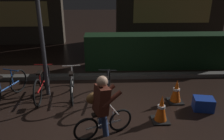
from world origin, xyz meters
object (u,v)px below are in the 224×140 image
(street_post, at_px, (43,45))
(parked_bike_left_mid, at_px, (6,88))
(traffic_cone_near, at_px, (161,109))
(cyclist, at_px, (102,107))
(parked_bike_center_right, at_px, (72,84))
(parked_bike_center_left, at_px, (42,83))
(traffic_cone_far, at_px, (176,91))
(blue_crate, at_px, (203,104))
(parked_bike_right_mid, at_px, (107,88))

(street_post, relative_size, parked_bike_left_mid, 1.82)
(parked_bike_left_mid, height_order, traffic_cone_near, parked_bike_left_mid)
(traffic_cone_near, xyz_separation_m, cyclist, (-1.24, -0.42, 0.34))
(parked_bike_center_right, bearing_deg, parked_bike_center_left, 82.24)
(street_post, height_order, cyclist, street_post)
(street_post, relative_size, traffic_cone_far, 4.54)
(cyclist, bearing_deg, parked_bike_center_right, 92.82)
(blue_crate, bearing_deg, parked_bike_center_left, 167.89)
(parked_bike_left_mid, xyz_separation_m, traffic_cone_far, (4.17, -0.26, -0.04))
(parked_bike_center_left, height_order, cyclist, cyclist)
(parked_bike_right_mid, bearing_deg, parked_bike_center_right, 81.59)
(parked_bike_center_right, xyz_separation_m, traffic_cone_near, (2.00, -1.20, -0.05))
(traffic_cone_near, bearing_deg, parked_bike_center_right, 149.03)
(parked_bike_left_mid, bearing_deg, parked_bike_right_mid, -72.20)
(parked_bike_right_mid, height_order, cyclist, cyclist)
(street_post, bearing_deg, cyclist, -50.47)
(parked_bike_center_right, bearing_deg, parked_bike_left_mid, 89.60)
(traffic_cone_near, bearing_deg, cyclist, -161.15)
(street_post, relative_size, traffic_cone_near, 4.46)
(traffic_cone_far, distance_m, blue_crate, 0.66)
(parked_bike_left_mid, bearing_deg, parked_bike_center_right, -64.47)
(street_post, height_order, traffic_cone_near, street_post)
(traffic_cone_near, distance_m, traffic_cone_far, 0.96)
(parked_bike_center_right, height_order, blue_crate, parked_bike_center_right)
(traffic_cone_near, relative_size, cyclist, 0.48)
(parked_bike_right_mid, bearing_deg, traffic_cone_near, -122.95)
(parked_bike_center_right, distance_m, parked_bike_right_mid, 0.91)
(parked_bike_left_mid, xyz_separation_m, parked_bike_right_mid, (2.48, -0.09, -0.01))
(parked_bike_left_mid, bearing_deg, traffic_cone_near, -86.32)
(street_post, xyz_separation_m, traffic_cone_far, (3.21, -0.52, -1.06))
(traffic_cone_near, bearing_deg, street_post, 153.92)
(parked_bike_center_right, relative_size, traffic_cone_near, 2.66)
(parked_bike_left_mid, bearing_deg, traffic_cone_far, -73.78)
(parked_bike_right_mid, bearing_deg, cyclist, -177.17)
(parked_bike_center_right, xyz_separation_m, traffic_cone_far, (2.56, -0.42, -0.05))
(street_post, height_order, traffic_cone_far, street_post)
(traffic_cone_near, bearing_deg, parked_bike_left_mid, 163.90)
(parked_bike_right_mid, xyz_separation_m, traffic_cone_far, (1.68, -0.17, -0.04))
(traffic_cone_far, relative_size, cyclist, 0.48)
(parked_bike_left_mid, height_order, blue_crate, parked_bike_left_mid)
(street_post, relative_size, parked_bike_center_right, 1.68)
(street_post, height_order, parked_bike_right_mid, street_post)
(street_post, xyz_separation_m, parked_bike_center_left, (-0.10, -0.08, -1.00))
(street_post, distance_m, blue_crate, 4.03)
(street_post, bearing_deg, parked_bike_center_right, -8.50)
(blue_crate, relative_size, cyclist, 0.35)
(parked_bike_center_right, bearing_deg, parked_bike_right_mid, -111.90)
(traffic_cone_far, bearing_deg, parked_bike_left_mid, 176.44)
(parked_bike_center_left, distance_m, traffic_cone_near, 3.02)
(parked_bike_left_mid, height_order, parked_bike_center_right, parked_bike_center_right)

